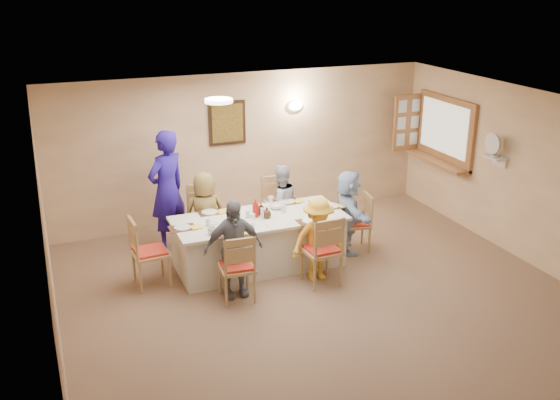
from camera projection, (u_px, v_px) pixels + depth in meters
name	position (u px, v px, depth m)	size (l,w,h in m)	color
ground	(336.00, 312.00, 7.81)	(7.00, 7.00, 0.00)	brown
room_walls	(340.00, 199.00, 7.29)	(7.00, 7.00, 7.00)	tan
wall_picture	(227.00, 123.00, 10.14)	(0.62, 0.05, 0.72)	black
wall_sconce	(296.00, 106.00, 10.47)	(0.26, 0.09, 0.18)	white
ceiling_light	(219.00, 101.00, 7.92)	(0.36, 0.36, 0.05)	white
serving_hatch	(445.00, 130.00, 10.51)	(0.06, 1.50, 1.15)	#9E6239
hatch_sill	(437.00, 161.00, 10.65)	(0.30, 1.50, 0.05)	#9E6239
shutter_door	(407.00, 122.00, 11.08)	(0.55, 0.04, 1.00)	#9E6239
fan_shelf	(495.00, 157.00, 9.34)	(0.22, 0.36, 0.03)	white
desk_fan	(494.00, 148.00, 9.28)	(0.30, 0.30, 0.28)	#A5A5A8
dining_table	(259.00, 242.00, 8.91)	(2.42, 1.03, 0.76)	silver
chair_back_left	(203.00, 220.00, 9.35)	(0.49, 0.49, 1.01)	tan
chair_back_right	(278.00, 210.00, 9.78)	(0.48, 0.48, 1.01)	tan
chair_front_left	(237.00, 266.00, 7.97)	(0.45, 0.45, 0.94)	tan
chair_front_right	(321.00, 249.00, 8.38)	(0.49, 0.49, 1.01)	tan
chair_left_end	(150.00, 251.00, 8.33)	(0.48, 0.48, 0.99)	tan
chair_right_end	(355.00, 222.00, 9.43)	(0.43, 0.43, 0.89)	tan
diner_back_left	(205.00, 214.00, 9.20)	(0.67, 0.47, 1.29)	olive
diner_back_right	(280.00, 204.00, 9.63)	(0.65, 0.53, 1.27)	#B3B5C6
diner_front_left	(233.00, 248.00, 8.01)	(0.78, 0.34, 1.33)	slate
diner_front_right	(318.00, 240.00, 8.46)	(0.77, 0.44, 1.18)	yellow
diner_right_end	(348.00, 212.00, 9.32)	(0.61, 1.24, 1.28)	#ADC9EF
caregiver	(167.00, 190.00, 9.36)	(0.81, 0.72, 1.85)	#27179B
placemat_fl	(227.00, 234.00, 8.20)	(0.33, 0.25, 0.01)	#472B19
plate_fl	(227.00, 233.00, 8.20)	(0.23, 0.23, 0.01)	white
napkin_fl	(241.00, 233.00, 8.22)	(0.13, 0.13, 0.01)	yellow
placemat_fr	(310.00, 221.00, 8.62)	(0.35, 0.26, 0.01)	#472B19
plate_fr	(310.00, 221.00, 8.62)	(0.23, 0.23, 0.01)	white
napkin_fr	(323.00, 220.00, 8.64)	(0.14, 0.14, 0.01)	yellow
placemat_bl	(210.00, 213.00, 8.94)	(0.32, 0.24, 0.01)	#472B19
plate_bl	(210.00, 212.00, 8.93)	(0.24, 0.24, 0.01)	white
napkin_bl	(223.00, 212.00, 8.95)	(0.14, 0.14, 0.01)	yellow
placemat_br	(287.00, 202.00, 9.36)	(0.37, 0.28, 0.01)	#472B19
plate_br	(287.00, 201.00, 9.35)	(0.24, 0.24, 0.01)	white
napkin_br	(299.00, 201.00, 9.37)	(0.14, 0.14, 0.01)	yellow
placemat_le	(182.00, 228.00, 8.39)	(0.35, 0.26, 0.01)	#472B19
plate_le	(182.00, 227.00, 8.39)	(0.23, 0.23, 0.01)	white
napkin_le	(196.00, 227.00, 8.41)	(0.15, 0.15, 0.01)	yellow
placemat_re	(330.00, 207.00, 9.17)	(0.37, 0.28, 0.01)	#472B19
plate_re	(330.00, 206.00, 9.17)	(0.25, 0.25, 0.02)	white
napkin_re	(343.00, 206.00, 9.19)	(0.14, 0.14, 0.01)	yellow
teacup_a	(212.00, 231.00, 8.19)	(0.15, 0.15, 0.09)	white
teacup_b	(271.00, 199.00, 9.36)	(0.11, 0.11, 0.08)	white
bowl_a	(247.00, 223.00, 8.49)	(0.27, 0.27, 0.05)	white
bowl_b	(276.00, 206.00, 9.09)	(0.23, 0.23, 0.07)	white
condiment_ketchup	(256.00, 208.00, 8.76)	(0.13, 0.13, 0.26)	#B51C0F
condiment_brown	(261.00, 208.00, 8.85)	(0.09, 0.09, 0.18)	#432512
condiment_malt	(267.00, 212.00, 8.73)	(0.13, 0.13, 0.16)	#432512
drinking_glass	(248.00, 214.00, 8.75)	(0.06, 0.06, 0.09)	silver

